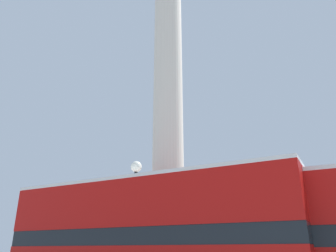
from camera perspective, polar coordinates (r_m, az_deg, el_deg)
The scene contains 3 objects.
monument_column at distance 18.03m, azimuth 0.00°, elevation -4.67°, with size 5.72×5.72×23.50m.
bus_b at distance 11.92m, azimuth -3.68°, elevation -18.88°, with size 10.83×3.49×4.43m.
street_lamp at distance 14.14m, azimuth -5.84°, elevation -14.73°, with size 0.48×0.48×5.71m.
Camera 1 is at (7.01, -15.83, 2.03)m, focal length 35.00 mm.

